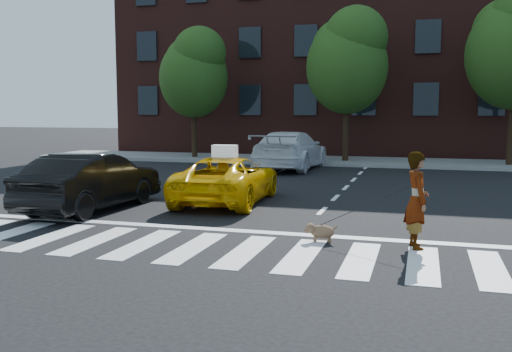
# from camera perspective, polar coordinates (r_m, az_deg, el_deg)

# --- Properties ---
(ground) EXTENTS (120.00, 120.00, 0.00)m
(ground) POSITION_cam_1_polar(r_m,az_deg,el_deg) (10.44, -6.33, -7.16)
(ground) COLOR black
(ground) RESTS_ON ground
(crosswalk) EXTENTS (13.00, 2.40, 0.01)m
(crosswalk) POSITION_cam_1_polar(r_m,az_deg,el_deg) (10.44, -6.33, -7.13)
(crosswalk) COLOR silver
(crosswalk) RESTS_ON ground
(stop_line) EXTENTS (12.00, 0.30, 0.01)m
(stop_line) POSITION_cam_1_polar(r_m,az_deg,el_deg) (11.90, -3.35, -5.39)
(stop_line) COLOR silver
(stop_line) RESTS_ON ground
(sidewalk_far) EXTENTS (30.00, 4.00, 0.15)m
(sidewalk_far) POSITION_cam_1_polar(r_m,az_deg,el_deg) (27.24, 8.00, 1.51)
(sidewalk_far) COLOR slate
(sidewalk_far) RESTS_ON ground
(building) EXTENTS (26.00, 10.00, 12.00)m
(building) POSITION_cam_1_polar(r_m,az_deg,el_deg) (34.75, 10.02, 12.35)
(building) COLOR #471E19
(building) RESTS_ON ground
(tree_left) EXTENTS (3.39, 3.38, 6.50)m
(tree_left) POSITION_cam_1_polar(r_m,az_deg,el_deg) (28.58, -6.20, 10.53)
(tree_left) COLOR black
(tree_left) RESTS_ON ground
(tree_mid) EXTENTS (3.69, 3.69, 7.10)m
(tree_mid) POSITION_cam_1_polar(r_m,az_deg,el_deg) (26.67, 9.16, 11.66)
(tree_mid) COLOR black
(tree_mid) RESTS_ON ground
(taxi) EXTENTS (2.28, 4.56, 1.24)m
(taxi) POSITION_cam_1_polar(r_m,az_deg,el_deg) (15.31, -2.87, -0.36)
(taxi) COLOR #E7AD04
(taxi) RESTS_ON ground
(black_sedan) EXTENTS (1.68, 4.39, 1.43)m
(black_sedan) POSITION_cam_1_polar(r_m,az_deg,el_deg) (14.67, -16.10, -0.55)
(black_sedan) COLOR black
(black_sedan) RESTS_ON ground
(white_suv) EXTENTS (2.44, 5.55, 1.59)m
(white_suv) POSITION_cam_1_polar(r_m,az_deg,el_deg) (23.99, 3.48, 2.59)
(white_suv) COLOR silver
(white_suv) RESTS_ON ground
(woman) EXTENTS (0.58, 0.73, 1.75)m
(woman) POSITION_cam_1_polar(r_m,az_deg,el_deg) (10.57, 15.79, -2.36)
(woman) COLOR #999999
(woman) RESTS_ON ground
(dog) EXTENTS (0.63, 0.35, 0.36)m
(dog) POSITION_cam_1_polar(r_m,az_deg,el_deg) (10.83, 6.39, -5.50)
(dog) COLOR olive
(dog) RESTS_ON ground
(taxi_sign) EXTENTS (0.66, 0.31, 0.32)m
(taxi_sign) POSITION_cam_1_polar(r_m,az_deg,el_deg) (15.05, -3.14, 2.51)
(taxi_sign) COLOR white
(taxi_sign) RESTS_ON taxi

